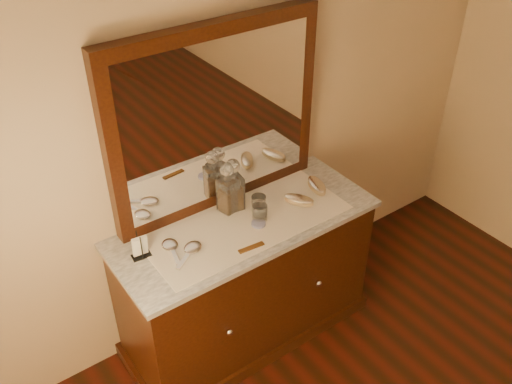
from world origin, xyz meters
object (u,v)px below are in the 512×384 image
Objects in this scene: comb at (251,247)px; brush_near at (299,200)px; mirror_frame at (216,119)px; napkin_rack at (140,247)px; decanter_left at (228,192)px; hand_mirror_inner at (191,250)px; decanter_right at (233,190)px; dresser_cabinet at (246,281)px; brush_far at (317,186)px; pin_dish at (258,224)px; hand_mirror_outer at (171,247)px.

brush_near reaches higher than comb.
brush_near is (0.33, -0.29, -0.47)m from mirror_frame.
decanter_left is at bearing 6.34° from napkin_rack.
decanter_right is at bearing 25.40° from hand_mirror_inner.
dresser_cabinet is 4.71× the size of decanter_left.
decanter_right reaches higher than brush_near.
hand_mirror_inner is at bearing -152.26° from decanter_left.
napkin_rack is 1.07m from brush_far.
brush_far is (0.46, 0.07, 0.02)m from pin_dish.
mirror_frame is 8.62× the size of comb.
pin_dish is 0.39× the size of brush_far.
hand_mirror_inner is at bearing -47.42° from hand_mirror_outer.
brush_near is at bearing -41.48° from mirror_frame.
napkin_rack is 0.15m from hand_mirror_outer.
brush_far is (0.59, 0.20, 0.02)m from comb.
mirror_frame is 0.67m from hand_mirror_inner.
brush_far is at bearing -15.51° from decanter_right.
decanter_right is at bearing 76.01° from comb.
dresser_cabinet is 0.68m from brush_far.
pin_dish reaches higher than dresser_cabinet.
hand_mirror_outer is 1.02× the size of hand_mirror_inner.
brush_far reaches higher than dresser_cabinet.
mirror_frame is at bearing 138.52° from brush_near.
dresser_cabinet is at bearing -4.70° from hand_mirror_outer.
comb is 0.54m from napkin_rack.
comb is 0.45m from brush_near.
decanter_right reaches higher than decanter_left.
hand_mirror_outer is at bearing -14.63° from napkin_rack.
dresser_cabinet is 0.46m from pin_dish.
hand_mirror_inner is (-0.68, 0.00, -0.01)m from brush_near.
decanter_left is at bearing 81.86° from comb.
pin_dish is at bearing -175.67° from brush_near.
brush_near is at bearing -164.67° from brush_far.
decanter_right is 0.42m from hand_mirror_inner.
decanter_right is 1.69× the size of brush_near.
mirror_frame reaches higher than comb.
dresser_cabinet is 0.97m from mirror_frame.
dresser_cabinet is 0.76m from napkin_rack.
brush_far is (0.48, -0.13, -0.09)m from decanter_right.
decanter_left is 0.39m from hand_mirror_inner.
decanter_left is 1.64× the size of brush_near.
dresser_cabinet is 10.06× the size of comb.
brush_near is at bearing -7.48° from napkin_rack.
comb is at bearing -109.48° from decanter_right.
hand_mirror_outer is at bearing -167.41° from decanter_right.
mirror_frame is 0.67m from comb.
hand_mirror_outer is at bearing 173.91° from brush_near.
pin_dish is 0.29m from brush_near.
decanter_left is at bearing 165.59° from brush_far.
napkin_rack is 0.67× the size of hand_mirror_inner.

